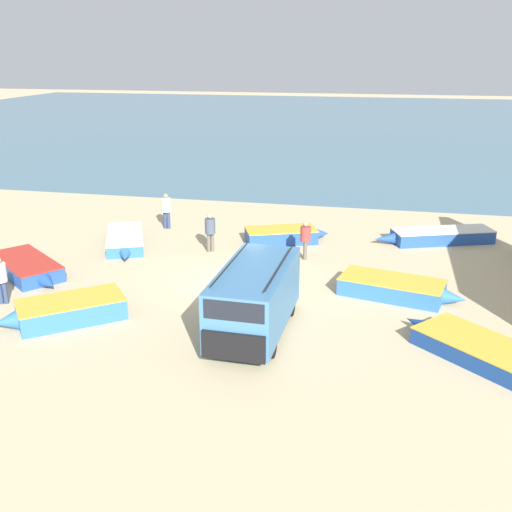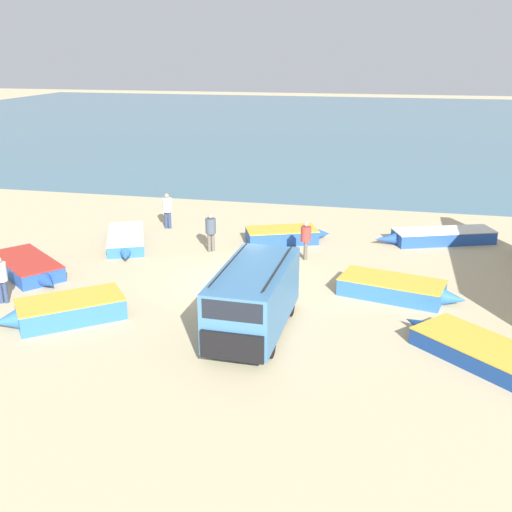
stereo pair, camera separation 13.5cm
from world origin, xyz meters
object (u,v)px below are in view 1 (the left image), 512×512
Objects in this scene: fishing_rowboat_0 at (67,310)px; fisherman_3 at (210,229)px; fisherman_2 at (0,276)px; parked_van at (255,297)px; fisherman_1 at (305,237)px; fishing_rowboat_2 at (438,236)px; fisherman_0 at (166,208)px; fishing_rowboat_3 at (27,267)px; fishing_rowboat_6 at (395,288)px; fishing_rowboat_4 at (284,235)px; fishing_rowboat_5 at (482,350)px; fishing_rowboat_1 at (125,240)px.

fishing_rowboat_0 is 2.26× the size of fisherman_3.
fishing_rowboat_0 is 2.97m from fisherman_2.
parked_van is 2.85× the size of fisherman_3.
fishing_rowboat_2 is at bearing -158.06° from fisherman_1.
fisherman_0 is (-12.64, -0.50, 0.73)m from fishing_rowboat_2.
fishing_rowboat_6 reaches higher than fishing_rowboat_3.
fishing_rowboat_0 is 2.21× the size of fisherman_0.
fishing_rowboat_4 is at bearing -94.34° from fisherman_3.
fishing_rowboat_6 is 2.63× the size of fisherman_3.
fisherman_2 is at bearing 163.78° from fisherman_0.
fishing_rowboat_4 is at bearing -157.90° from fishing_rowboat_0.
fishing_rowboat_6 is (4.87, -5.34, -0.00)m from fishing_rowboat_4.
fisherman_0 reaches higher than fishing_rowboat_5.
fishing_rowboat_1 is (-1.38, 7.57, -0.09)m from fishing_rowboat_0.
fishing_rowboat_5 is 2.67× the size of fisherman_1.
fisherman_2 is (-1.41, -6.81, 0.74)m from fishing_rowboat_1.
fisherman_3 reaches higher than fishing_rowboat_5.
fishing_rowboat_2 is 3.37× the size of fisherman_1.
fishing_rowboat_0 is at bearing -141.17° from fishing_rowboat_4.
fishing_rowboat_3 is 2.45× the size of fisherman_0.
fishing_rowboat_2 is at bearing -46.61° from fishing_rowboat_5.
fisherman_2 is at bearing 102.43° from fisherman_3.
parked_van is 0.89× the size of fishing_rowboat_2.
fisherman_3 is at bearing -12.15° from fisherman_1.
fishing_rowboat_2 reaches higher than fishing_rowboat_1.
fisherman_2 reaches higher than fishing_rowboat_0.
fishing_rowboat_1 is 1.06× the size of fishing_rowboat_6.
fisherman_3 is (5.32, 6.81, 0.01)m from fisherman_2.
fishing_rowboat_2 is at bearing -10.16° from fishing_rowboat_4.
fishing_rowboat_5 is at bearing 26.24° from fishing_rowboat_3.
fishing_rowboat_6 is at bearing 88.89° from fisherman_2.
fishing_rowboat_3 is at bearing 11.04° from fisherman_1.
fishing_rowboat_1 is 4.68m from fishing_rowboat_3.
parked_van is at bearing 38.49° from fishing_rowboat_5.
fishing_rowboat_5 is (16.14, -3.27, -0.03)m from fishing_rowboat_3.
fisherman_1 is at bearing -9.69° from fishing_rowboat_5.
fishing_rowboat_5 is at bearing 71.76° from fisherman_2.
fishing_rowboat_6 is at bearing 127.70° from fisherman_1.
fisherman_1 is (0.58, 7.01, -0.19)m from parked_van.
fishing_rowboat_0 is at bearing 37.91° from fisherman_1.
fisherman_0 reaches higher than fisherman_1.
fisherman_1 is at bearing 65.56° from fishing_rowboat_1.
fishing_rowboat_0 is 10.51m from fisherman_0.
fishing_rowboat_4 is at bearing 145.85° from fishing_rowboat_6.
parked_van is 8.83m from fisherman_2.
fishing_rowboat_6 reaches higher than fishing_rowboat_5.
fishing_rowboat_4 is 5.98m from fisherman_0.
fisherman_0 is (-0.51, 10.48, 0.68)m from fishing_rowboat_0.
fishing_rowboat_4 is at bearing -101.79° from fisherman_0.
fisherman_0 reaches higher than fishing_rowboat_0.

